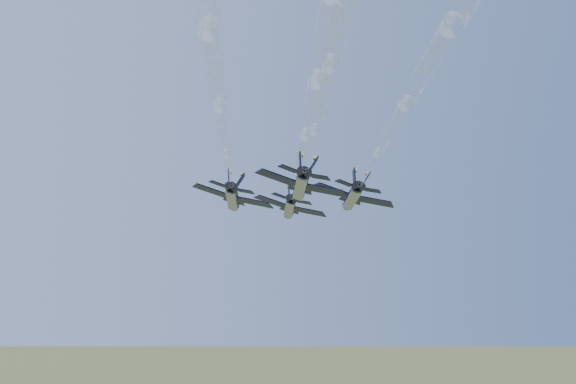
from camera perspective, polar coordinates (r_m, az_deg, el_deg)
name	(u,v)px	position (r m, az deg, el deg)	size (l,w,h in m)	color
jet_lead	(290,207)	(125.69, 0.15, -1.21)	(11.94, 16.73, 4.72)	black
jet_left	(233,197)	(112.55, -4.37, -0.44)	(11.94, 16.73, 4.72)	black
jet_right	(352,197)	(111.81, 5.10, -0.38)	(11.94, 16.73, 4.72)	black
jet_slot	(301,185)	(98.87, 1.03, 0.55)	(11.94, 16.73, 4.72)	black
smoke_trail_lead	(315,120)	(61.27, 2.13, 5.70)	(32.84, 80.94, 3.16)	white
smoke_trail_left	(187,72)	(48.59, -7.97, 9.35)	(32.84, 80.94, 3.16)	white
smoke_trail_right	(471,68)	(48.78, 14.29, 9.45)	(32.84, 80.94, 3.16)	white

